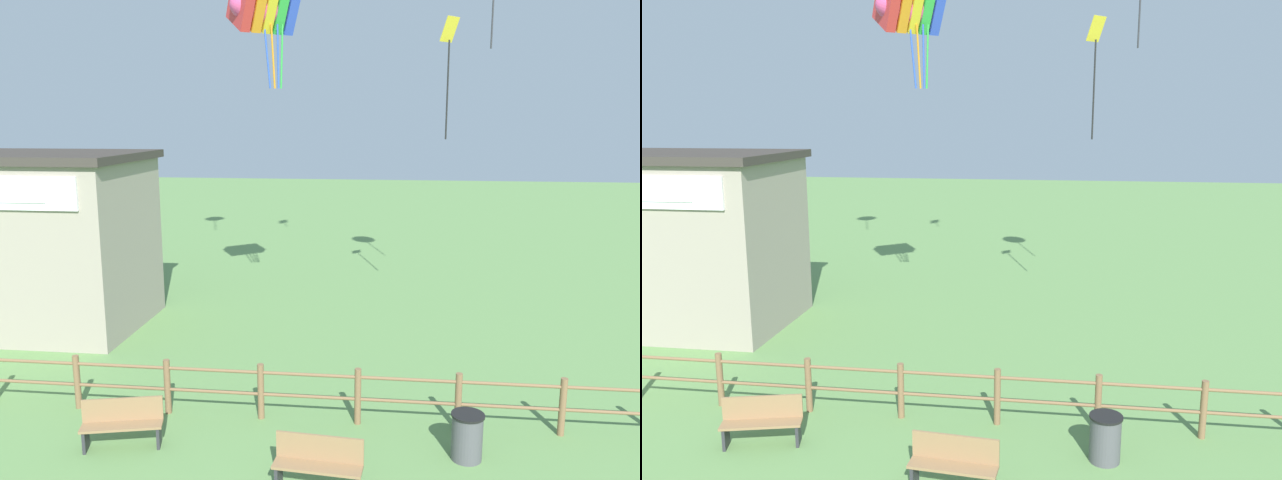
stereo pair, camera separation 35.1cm
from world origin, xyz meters
TOP-DOWN VIEW (x-y plane):
  - wooden_fence at (-0.00, 6.78)m, footprint 14.59×0.14m
  - seaside_building at (-9.43, 12.06)m, footprint 7.23×4.65m
  - park_bench_near_fence at (0.50, 4.33)m, footprint 1.57×0.53m
  - park_bench_by_building at (-3.47, 5.32)m, footprint 1.60×0.77m
  - trash_bin at (3.15, 5.64)m, footprint 0.62×0.62m
  - kite_rainbow_parafoil at (-2.10, 12.84)m, footprint 2.50×2.41m
  - kite_yellow_diamond at (3.18, 13.65)m, footprint 0.57×0.58m

SIDE VIEW (x-z plane):
  - trash_bin at x=3.15m, z-range 0.00..0.91m
  - park_bench_near_fence at x=0.50m, z-range 0.03..0.99m
  - park_bench_by_building at x=-3.47m, z-range 0.03..0.99m
  - wooden_fence at x=0.00m, z-range 0.08..1.30m
  - seaside_building at x=-9.43m, z-range 0.02..5.35m
  - kite_yellow_diamond at x=3.18m, z-range 6.28..9.74m
  - kite_rainbow_parafoil at x=-2.10m, z-range 7.91..10.91m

